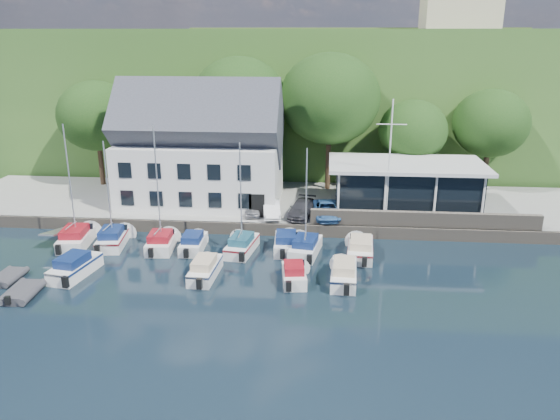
% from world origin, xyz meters
% --- Properties ---
extents(ground, '(180.00, 180.00, 0.00)m').
position_xyz_m(ground, '(0.00, 0.00, 0.00)').
color(ground, black).
rests_on(ground, ground).
extents(quay, '(60.00, 13.00, 1.00)m').
position_xyz_m(quay, '(0.00, 17.50, 0.50)').
color(quay, gray).
rests_on(quay, ground).
extents(quay_face, '(60.00, 0.30, 1.00)m').
position_xyz_m(quay_face, '(0.00, 11.00, 0.50)').
color(quay_face, '#5E564B').
rests_on(quay_face, ground).
extents(hillside, '(160.00, 75.00, 16.00)m').
position_xyz_m(hillside, '(0.00, 62.00, 8.00)').
color(hillside, '#2E5520').
rests_on(hillside, ground).
extents(field_patch, '(50.00, 30.00, 0.30)m').
position_xyz_m(field_patch, '(8.00, 70.00, 16.15)').
color(field_patch, '#566733').
rests_on(field_patch, hillside).
extents(harbor_building, '(14.40, 8.20, 8.70)m').
position_xyz_m(harbor_building, '(-7.00, 16.50, 5.35)').
color(harbor_building, silver).
rests_on(harbor_building, quay).
extents(club_pavilion, '(13.20, 7.20, 4.10)m').
position_xyz_m(club_pavilion, '(11.00, 16.00, 3.05)').
color(club_pavilion, black).
rests_on(club_pavilion, quay).
extents(seawall, '(18.00, 0.50, 1.20)m').
position_xyz_m(seawall, '(12.00, 11.40, 1.60)').
color(seawall, '#5E564B').
rests_on(seawall, quay).
extents(gangway, '(1.20, 6.00, 1.40)m').
position_xyz_m(gangway, '(-16.50, 9.00, 0.00)').
color(gangway, '#BABBBF').
rests_on(gangway, ground).
extents(car_silver, '(1.77, 3.36, 1.09)m').
position_xyz_m(car_silver, '(-2.02, 13.24, 1.55)').
color(car_silver, '#B1B2B6').
rests_on(car_silver, quay).
extents(car_white, '(1.88, 4.02, 1.28)m').
position_xyz_m(car_white, '(-0.33, 12.96, 1.64)').
color(car_white, silver).
rests_on(car_white, quay).
extents(car_dgrey, '(2.56, 4.69, 1.29)m').
position_xyz_m(car_dgrey, '(2.19, 13.16, 1.64)').
color(car_dgrey, '#302F35').
rests_on(car_dgrey, quay).
extents(car_blue, '(2.10, 4.28, 1.41)m').
position_xyz_m(car_blue, '(4.28, 13.00, 1.70)').
color(car_blue, '#2F5A91').
rests_on(car_blue, quay).
extents(flagpole, '(2.35, 0.20, 9.80)m').
position_xyz_m(flagpole, '(9.16, 12.96, 5.90)').
color(flagpole, silver).
rests_on(flagpole, quay).
extents(tree_0, '(7.55, 7.55, 10.32)m').
position_xyz_m(tree_0, '(-18.38, 21.45, 6.16)').
color(tree_0, black).
rests_on(tree_0, quay).
extents(tree_1, '(7.60, 7.60, 10.39)m').
position_xyz_m(tree_1, '(-10.51, 22.00, 6.19)').
color(tree_1, black).
rests_on(tree_1, quay).
extents(tree_2, '(9.23, 9.23, 12.61)m').
position_xyz_m(tree_2, '(-4.30, 21.97, 7.31)').
color(tree_2, black).
rests_on(tree_2, quay).
extents(tree_3, '(9.52, 9.52, 13.00)m').
position_xyz_m(tree_3, '(4.30, 21.92, 7.50)').
color(tree_3, black).
rests_on(tree_3, quay).
extents(tree_4, '(6.43, 6.43, 8.79)m').
position_xyz_m(tree_4, '(12.17, 21.59, 5.40)').
color(tree_4, black).
rests_on(tree_4, quay).
extents(tree_5, '(7.12, 7.12, 9.73)m').
position_xyz_m(tree_5, '(19.49, 22.64, 5.86)').
color(tree_5, black).
rests_on(tree_5, quay).
extents(boat_r1_0, '(2.91, 6.56, 9.15)m').
position_xyz_m(boat_r1_0, '(-14.92, 7.61, 4.57)').
color(boat_r1_0, silver).
rests_on(boat_r1_0, ground).
extents(boat_r1_1, '(2.76, 6.15, 8.96)m').
position_xyz_m(boat_r1_1, '(-12.09, 7.74, 4.48)').
color(boat_r1_1, silver).
rests_on(boat_r1_1, ground).
extents(boat_r1_2, '(2.48, 5.52, 8.59)m').
position_xyz_m(boat_r1_2, '(-8.14, 7.35, 4.30)').
color(boat_r1_2, silver).
rests_on(boat_r1_2, ground).
extents(boat_r1_3, '(1.90, 5.24, 1.35)m').
position_xyz_m(boat_r1_3, '(-5.71, 7.47, 0.67)').
color(boat_r1_3, silver).
rests_on(boat_r1_3, ground).
extents(boat_r1_4, '(2.64, 5.95, 8.61)m').
position_xyz_m(boat_r1_4, '(-1.97, 7.30, 4.30)').
color(boat_r1_4, silver).
rests_on(boat_r1_4, ground).
extents(boat_r1_5, '(2.18, 5.52, 1.45)m').
position_xyz_m(boat_r1_5, '(1.29, 7.95, 0.72)').
color(boat_r1_5, silver).
rests_on(boat_r1_5, ground).
extents(boat_r1_6, '(2.95, 6.16, 8.65)m').
position_xyz_m(boat_r1_6, '(2.78, 7.33, 4.33)').
color(boat_r1_6, silver).
rests_on(boat_r1_6, ground).
extents(boat_r1_7, '(2.38, 6.42, 1.41)m').
position_xyz_m(boat_r1_7, '(6.81, 7.42, 0.71)').
color(boat_r1_7, silver).
rests_on(boat_r1_7, ground).
extents(boat_r2_0, '(2.87, 6.22, 1.56)m').
position_xyz_m(boat_r2_0, '(-12.58, 2.26, 0.78)').
color(boat_r2_0, silver).
rests_on(boat_r2_0, ground).
extents(boat_r2_2, '(1.94, 5.86, 1.43)m').
position_xyz_m(boat_r2_2, '(-3.78, 2.80, 0.72)').
color(boat_r2_2, silver).
rests_on(boat_r2_2, ground).
extents(boat_r2_3, '(2.20, 4.77, 1.35)m').
position_xyz_m(boat_r2_3, '(2.23, 2.53, 0.68)').
color(boat_r2_3, silver).
rests_on(boat_r2_3, ground).
extents(boat_r2_4, '(2.07, 6.31, 1.49)m').
position_xyz_m(boat_r2_4, '(5.50, 2.93, 0.75)').
color(boat_r2_4, silver).
rests_on(boat_r2_4, ground).
extents(dinghy_0, '(1.73, 2.83, 0.66)m').
position_xyz_m(dinghy_0, '(-16.69, 1.04, 0.33)').
color(dinghy_0, '#333338').
rests_on(dinghy_0, ground).
extents(dinghy_1, '(2.09, 3.30, 0.75)m').
position_xyz_m(dinghy_1, '(-14.50, -1.03, 0.37)').
color(dinghy_1, '#333338').
rests_on(dinghy_1, ground).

